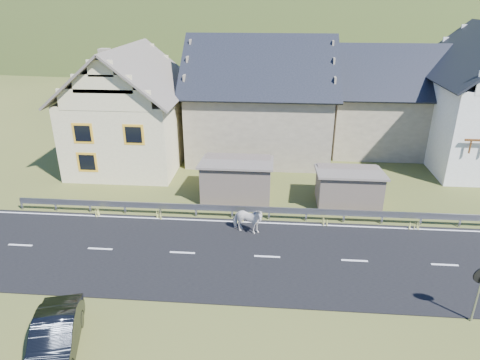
{
  "coord_description": "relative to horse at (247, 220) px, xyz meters",
  "views": [
    {
      "loc": [
        0.13,
        -16.85,
        11.2
      ],
      "look_at": [
        -1.61,
        4.15,
        2.07
      ],
      "focal_mm": 32.0,
      "sensor_mm": 36.0,
      "label": 1
    }
  ],
  "objects": [
    {
      "name": "shed_left",
      "position": [
        -0.93,
        4.37,
        0.35
      ],
      "size": [
        4.3,
        3.3,
        2.4
      ],
      "primitive_type": "cube",
      "color": "#6F6054",
      "rests_on": "ground"
    },
    {
      "name": "house_stone_a",
      "position": [
        0.07,
        12.87,
        3.88
      ],
      "size": [
        10.8,
        9.8,
        8.9
      ],
      "color": "gray",
      "rests_on": "ground"
    },
    {
      "name": "lane_markings",
      "position": [
        1.07,
        -2.13,
        -0.71
      ],
      "size": [
        60.0,
        6.6,
        0.01
      ],
      "primitive_type": "cube",
      "color": "silver",
      "rests_on": "road"
    },
    {
      "name": "house_cream",
      "position": [
        -8.94,
        9.87,
        3.6
      ],
      "size": [
        7.8,
        9.8,
        8.3
      ],
      "color": "beige",
      "rests_on": "ground"
    },
    {
      "name": "car",
      "position": [
        -5.89,
        -8.5,
        -0.11
      ],
      "size": [
        2.42,
        4.16,
        1.29
      ],
      "primitive_type": "imported",
      "rotation": [
        0.0,
        0.0,
        0.28
      ],
      "color": "black",
      "rests_on": "ground"
    },
    {
      "name": "house_stone_b",
      "position": [
        10.07,
        14.87,
        3.48
      ],
      "size": [
        9.8,
        8.8,
        8.1
      ],
      "color": "gray",
      "rests_on": "ground"
    },
    {
      "name": "shed_right",
      "position": [
        5.57,
        3.87,
        0.25
      ],
      "size": [
        3.8,
        2.9,
        2.2
      ],
      "primitive_type": "cube",
      "color": "#6F6054",
      "rests_on": "ground"
    },
    {
      "name": "guardrail",
      "position": [
        1.07,
        1.55,
        -0.19
      ],
      "size": [
        28.1,
        0.09,
        0.75
      ],
      "color": "#93969B",
      "rests_on": "ground"
    },
    {
      "name": "traffic_mirror",
      "position": [
        8.78,
        -5.66,
        0.95
      ],
      "size": [
        0.64,
        0.22,
        2.33
      ],
      "rotation": [
        0.0,
        0.0,
        0.19
      ],
      "color": "#93969B",
      "rests_on": "ground"
    },
    {
      "name": "ground",
      "position": [
        1.07,
        -2.13,
        -0.75
      ],
      "size": [
        160.0,
        160.0,
        0.0
      ],
      "primitive_type": "plane",
      "color": "#34401B",
      "rests_on": "ground"
    },
    {
      "name": "conifer_patch",
      "position": [
        -53.93,
        107.87,
        5.25
      ],
      "size": [
        76.0,
        50.0,
        28.0
      ],
      "primitive_type": "ellipsoid",
      "color": "black",
      "rests_on": "ground"
    },
    {
      "name": "horse",
      "position": [
        0.0,
        0.0,
        0.0
      ],
      "size": [
        1.19,
        1.83,
        1.43
      ],
      "primitive_type": "imported",
      "rotation": [
        0.0,
        0.0,
        1.3
      ],
      "color": "white",
      "rests_on": "road"
    },
    {
      "name": "mountain",
      "position": [
        6.07,
        177.87,
        -20.75
      ],
      "size": [
        440.0,
        280.0,
        260.0
      ],
      "primitive_type": "ellipsoid",
      "color": "#293F18",
      "rests_on": "ground"
    },
    {
      "name": "road",
      "position": [
        1.07,
        -2.13,
        -0.73
      ],
      "size": [
        60.0,
        7.0,
        0.04
      ],
      "primitive_type": "cube",
      "color": "black",
      "rests_on": "ground"
    }
  ]
}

